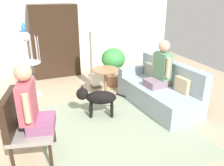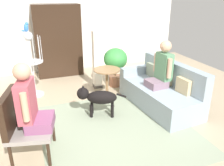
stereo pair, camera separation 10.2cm
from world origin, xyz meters
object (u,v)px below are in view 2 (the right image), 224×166
Objects in this scene: armoire_cabinet at (58,41)px; person_on_couch at (162,68)px; dog at (98,97)px; potted_plant at (116,62)px; armchair at (21,121)px; round_end_table at (107,80)px; bird_cage_stand at (31,60)px; parrot at (26,27)px; person_on_armchair at (30,102)px; column_lamp at (97,60)px; couch at (161,91)px.

person_on_couch is at bearing -58.81° from armoire_cabinet.
potted_plant is at bearing 56.74° from dog.
round_end_table is (1.68, 1.37, -0.13)m from armchair.
bird_cage_stand is 1.51× the size of potted_plant.
person_on_couch is 1.06× the size of dog.
armchair is 2.66m from person_on_couch.
parrot reaches higher than armchair.
person_on_armchair is 3.43m from armoire_cabinet.
armchair is at bearing -96.12° from parrot.
parrot reaches higher than round_end_table.
parrot is (-0.02, 0.00, 0.69)m from bird_cage_stand.
parrot is 0.10× the size of armoire_cabinet.
person_on_armchair is at bearing -12.63° from armchair.
armchair is at bearing -136.69° from potted_plant.
armchair is 0.71× the size of column_lamp.
parrot is (0.22, 2.07, 0.94)m from armchair.
armchair is 2.29m from parrot.
bird_cage_stand is (-2.32, 1.39, -0.00)m from person_on_couch.
armchair reaches higher than dog.
person_on_armchair is at bearing -163.45° from person_on_couch.
armoire_cabinet is (-1.58, 2.62, 0.13)m from person_on_couch.
person_on_armchair reaches higher than dog.
dog is 0.92× the size of potted_plant.
armchair is 1.06× the size of person_on_armchair.
round_end_table is at bearing -69.84° from armoire_cabinet.
person_on_armchair is 2.11m from bird_cage_stand.
armoire_cabinet is at bearing 121.19° from person_on_couch.
armoire_cabinet is at bearing 122.01° from couch.
armoire_cabinet is (0.83, 3.33, 0.12)m from person_on_armchair.
dog is 2.65m from armoire_cabinet.
armoire_cabinet reaches higher than round_end_table.
dog is at bearing 29.52° from armchair.
dog is (-0.40, -0.65, -0.05)m from round_end_table.
armoire_cabinet reaches higher than dog.
armchair is 1.46× the size of round_end_table.
potted_plant is (1.88, -0.09, -0.89)m from parrot.
column_lamp is at bearing 53.71° from person_on_armchair.
dog is at bearing -51.99° from parrot.
person_on_armchair is at bearing -134.19° from potted_plant.
armchair is at bearing -165.01° from person_on_couch.
potted_plant is (1.87, -0.09, -0.20)m from bird_cage_stand.
armchair is 2.17m from round_end_table.
person_on_armchair reaches higher than column_lamp.
person_on_couch reaches higher than dog.
person_on_armchair is (0.14, -0.03, 0.26)m from armchair.
couch is at bearing -35.92° from round_end_table.
person_on_armchair is 0.65× the size of bird_cage_stand.
couch is at bearing -30.05° from bird_cage_stand.
couch reaches higher than dog.
round_end_table reaches higher than dog.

